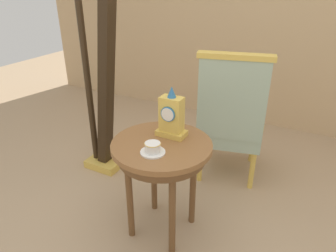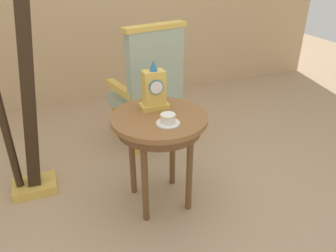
# 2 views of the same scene
# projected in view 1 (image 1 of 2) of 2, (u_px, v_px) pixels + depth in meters

# --- Properties ---
(ground_plane) EXTENTS (10.00, 10.00, 0.00)m
(ground_plane) POSITION_uv_depth(u_px,v_px,m) (161.00, 237.00, 2.16)
(ground_plane) COLOR tan
(wall_back) EXTENTS (6.00, 0.10, 2.80)m
(wall_back) POSITION_uv_depth(u_px,v_px,m) (262.00, 0.00, 3.34)
(wall_back) COLOR tan
(wall_back) RESTS_ON ground
(side_table) EXTENTS (0.64, 0.64, 0.70)m
(side_table) POSITION_uv_depth(u_px,v_px,m) (162.00, 155.00, 1.98)
(side_table) COLOR brown
(side_table) RESTS_ON ground
(teacup_left) EXTENTS (0.15, 0.15, 0.07)m
(teacup_left) POSITION_uv_depth(u_px,v_px,m) (153.00, 148.00, 1.82)
(teacup_left) COLOR white
(teacup_left) RESTS_ON side_table
(mantel_clock) EXTENTS (0.19, 0.11, 0.34)m
(mantel_clock) POSITION_uv_depth(u_px,v_px,m) (171.00, 117.00, 1.97)
(mantel_clock) COLOR gold
(mantel_clock) RESTS_ON side_table
(armchair) EXTENTS (0.65, 0.64, 1.14)m
(armchair) POSITION_uv_depth(u_px,v_px,m) (231.00, 117.00, 2.56)
(armchair) COLOR #9EB299
(armchair) RESTS_ON ground
(harp) EXTENTS (0.40, 0.24, 1.85)m
(harp) POSITION_uv_depth(u_px,v_px,m) (101.00, 92.00, 2.63)
(harp) COLOR gold
(harp) RESTS_ON ground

